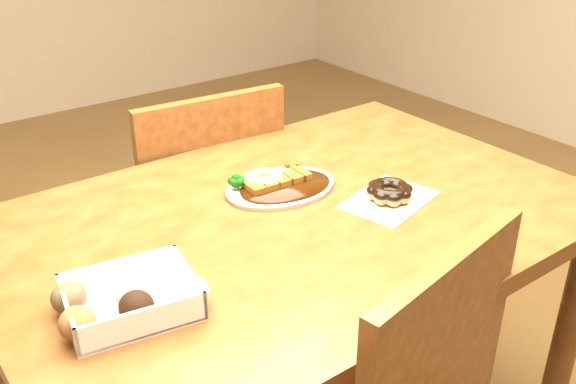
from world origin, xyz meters
TOP-DOWN VIEW (x-y plane):
  - table at (0.00, 0.00)m, footprint 1.20×0.80m
  - chair_far at (0.06, 0.54)m, footprint 0.46×0.46m
  - katsu_curry_plate at (0.03, 0.10)m, footprint 0.26×0.20m
  - donut_box at (-0.41, -0.10)m, footprint 0.23×0.18m
  - pon_de_ring at (0.19, -0.08)m, footprint 0.23×0.18m

SIDE VIEW (x-z plane):
  - chair_far at x=0.06m, z-range 0.04..0.91m
  - table at x=0.00m, z-range 0.28..1.03m
  - katsu_curry_plate at x=0.03m, z-range 0.74..0.79m
  - pon_de_ring at x=0.19m, z-range 0.75..0.79m
  - donut_box at x=-0.41m, z-range 0.75..0.81m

